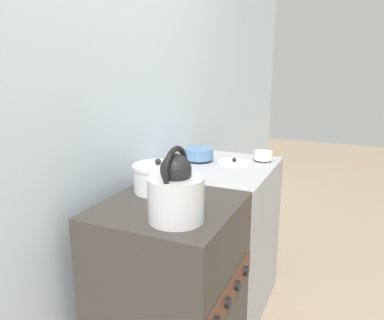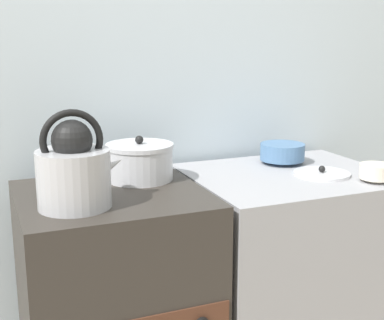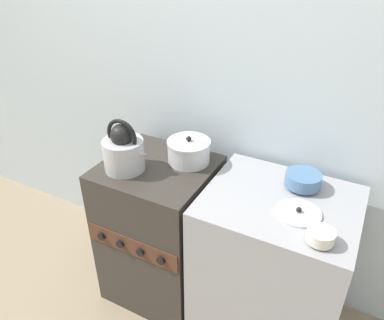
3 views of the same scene
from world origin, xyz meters
name	(u,v)px [view 2 (image 2 of 3)]	position (x,y,z in m)	size (l,w,h in m)	color
wall_back	(81,69)	(0.00, 0.67, 1.25)	(7.00, 0.06, 2.50)	silver
counter	(285,286)	(0.66, 0.30, 0.44)	(0.71, 0.60, 0.89)	#99999E
kettle	(74,170)	(-0.13, 0.17, 1.00)	(0.25, 0.21, 0.28)	#B2B2B7
cooking_pot	(140,162)	(0.13, 0.39, 0.96)	(0.23, 0.23, 0.15)	silver
enamel_bowl	(282,152)	(0.72, 0.45, 0.93)	(0.17, 0.17, 0.08)	#4C729E
small_ceramic_bowl	(376,172)	(0.87, 0.10, 0.92)	(0.11, 0.11, 0.06)	beige
loose_pot_lid	(322,173)	(0.75, 0.24, 0.89)	(0.20, 0.20, 0.03)	silver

